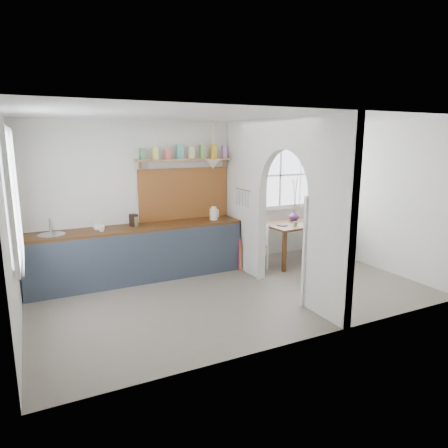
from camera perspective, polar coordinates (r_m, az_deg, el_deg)
name	(u,v)px	position (r m, az deg, el deg)	size (l,w,h in m)	color
floor	(236,294)	(6.12, 1.73, -9.96)	(5.80, 3.20, 0.01)	#746858
ceiling	(237,116)	(5.69, 1.90, 15.14)	(5.80, 3.20, 0.01)	beige
walls	(237,209)	(5.76, 1.81, 2.12)	(5.81, 3.21, 2.60)	beige
partition	(275,195)	(6.14, 7.35, 4.07)	(0.12, 3.20, 2.60)	beige
kitchen_window	(10,198)	(5.05, -28.30, 3.35)	(0.10, 1.16, 1.50)	white
nook_window	(280,175)	(7.98, 8.03, 6.90)	(1.76, 0.10, 1.30)	white
counter	(138,252)	(6.77, -12.12, -3.98)	(3.50, 0.60, 0.90)	#523217
sink	(51,235)	(6.46, -23.45, -1.50)	(0.40, 0.40, 0.02)	#B2B7C3
backsplash	(184,194)	(7.09, -5.67, 4.32)	(1.65, 0.03, 0.90)	brown
shelf	(185,156)	(6.96, -5.53, 9.60)	(1.75, 0.20, 0.21)	#AB7D47
pendant_lamp	(213,164)	(6.79, -1.64, 8.53)	(0.26, 0.26, 0.16)	#EBE1C5
utensil_rail	(243,190)	(6.81, 2.80, 4.90)	(0.02, 0.02, 0.50)	#B2B7C3
dining_table	(295,243)	(7.67, 10.13, -2.62)	(1.21, 0.81, 0.76)	#523217
chair_left	(256,245)	(7.23, 4.54, -3.05)	(0.38, 0.38, 0.84)	silver
chair_right	(338,232)	(8.17, 16.03, -1.12)	(0.46, 0.46, 1.01)	silver
kettle	(214,213)	(7.03, -1.48, 1.55)	(0.19, 0.15, 0.23)	silver
mug_a	(102,228)	(6.40, -17.08, -0.62)	(0.10, 0.10, 0.10)	white
mug_b	(97,227)	(6.53, -17.68, -0.42)	(0.12, 0.12, 0.10)	white
knife_block	(134,220)	(6.65, -12.78, 0.53)	(0.09, 0.13, 0.20)	#372017
jar	(136,222)	(6.63, -12.51, 0.34)	(0.10, 0.10, 0.16)	olive
towel_magenta	(240,255)	(7.09, 2.23, -4.52)	(0.02, 0.03, 0.59)	#BD2F54
towel_orange	(241,257)	(7.07, 2.38, -4.79)	(0.02, 0.03, 0.47)	#C75826
bowl	(313,221)	(7.67, 12.64, 0.43)	(0.28, 0.28, 0.07)	white
table_cup	(295,224)	(7.32, 10.15, 0.05)	(0.09, 0.09, 0.08)	#79A680
plate	(282,225)	(7.33, 8.32, -0.13)	(0.20, 0.20, 0.02)	black
vase	(294,216)	(7.78, 9.97, 1.20)	(0.19, 0.19, 0.20)	#4C2659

